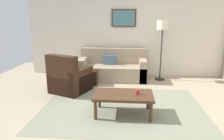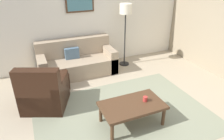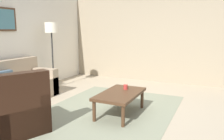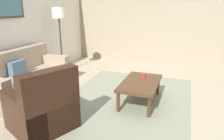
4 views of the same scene
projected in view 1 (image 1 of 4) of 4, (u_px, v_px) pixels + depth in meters
name	position (u px, v px, depth m)	size (l,w,h in m)	color
ground_plane	(122.00, 108.00, 4.26)	(8.00, 8.00, 0.00)	tan
rear_partition	(126.00, 30.00, 6.42)	(6.00, 0.12, 2.80)	silver
area_rug	(122.00, 108.00, 4.26)	(3.25, 2.34, 0.01)	gray
couch_main	(113.00, 68.00, 6.25)	(1.94, 0.87, 0.88)	gray
armchair_leather	(69.00, 80.00, 5.08)	(1.05, 1.05, 0.95)	black
ottoman	(88.00, 76.00, 5.82)	(0.56, 0.56, 0.40)	black
coffee_table	(123.00, 96.00, 3.91)	(1.10, 0.64, 0.41)	#472D1C
cup	(137.00, 92.00, 3.87)	(0.08, 0.08, 0.09)	#B2332D
lamp_standing	(162.00, 31.00, 5.84)	(0.32, 0.32, 1.71)	black
framed_artwork	(124.00, 18.00, 6.25)	(0.73, 0.04, 0.52)	#472D1C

